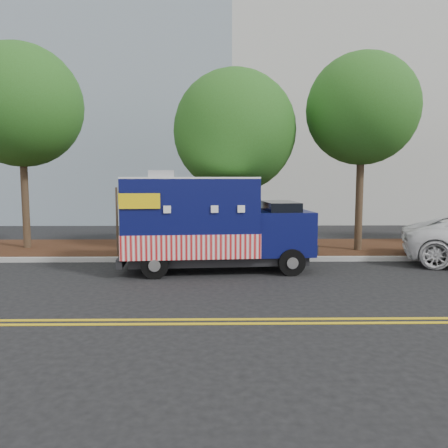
{
  "coord_description": "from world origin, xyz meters",
  "views": [
    {
      "loc": [
        1.18,
        -12.59,
        2.72
      ],
      "look_at": [
        1.39,
        0.6,
        1.31
      ],
      "focal_mm": 35.0,
      "sensor_mm": 36.0,
      "label": 1
    }
  ],
  "objects": [
    {
      "name": "mulch_strip",
      "position": [
        0.0,
        3.5,
        0.07
      ],
      "size": [
        120.0,
        4.0,
        0.15
      ],
      "primitive_type": "cube",
      "color": "black",
      "rests_on": "ground"
    },
    {
      "name": "curb",
      "position": [
        0.0,
        1.4,
        0.07
      ],
      "size": [
        120.0,
        0.18,
        0.15
      ],
      "primitive_type": "cube",
      "color": "#9E9E99",
      "rests_on": "ground"
    },
    {
      "name": "centerline_near",
      "position": [
        0.0,
        -4.45,
        0.01
      ],
      "size": [
        120.0,
        0.1,
        0.01
      ],
      "primitive_type": "cube",
      "color": "gold",
      "rests_on": "ground"
    },
    {
      "name": "food_truck",
      "position": [
        0.89,
        0.06,
        1.32
      ],
      "size": [
        5.69,
        2.51,
        2.92
      ],
      "rotation": [
        0.0,
        0.0,
        0.08
      ],
      "color": "black",
      "rests_on": "ground"
    },
    {
      "name": "sign_post",
      "position": [
        -2.13,
        1.78,
        1.2
      ],
      "size": [
        0.06,
        0.06,
        2.4
      ],
      "primitive_type": "cube",
      "color": "#473828",
      "rests_on": "ground"
    },
    {
      "name": "ground",
      "position": [
        0.0,
        0.0,
        0.0
      ],
      "size": [
        120.0,
        120.0,
        0.0
      ],
      "primitive_type": "plane",
      "color": "black",
      "rests_on": "ground"
    },
    {
      "name": "centerline_far",
      "position": [
        0.0,
        -4.7,
        0.01
      ],
      "size": [
        120.0,
        0.1,
        0.01
      ],
      "primitive_type": "cube",
      "color": "gold",
      "rests_on": "ground"
    },
    {
      "name": "tree_c",
      "position": [
        6.21,
        2.76,
        5.07
      ],
      "size": [
        3.86,
        3.86,
        7.01
      ],
      "color": "#38281C",
      "rests_on": "ground"
    },
    {
      "name": "tree_b",
      "position": [
        1.79,
        2.88,
        4.33
      ],
      "size": [
        4.27,
        4.27,
        6.47
      ],
      "color": "#38281C",
      "rests_on": "ground"
    },
    {
      "name": "tree_a",
      "position": [
        -5.84,
        3.45,
        5.27
      ],
      "size": [
        4.36,
        4.36,
        7.46
      ],
      "color": "#38281C",
      "rests_on": "ground"
    },
    {
      "name": "office_building",
      "position": [
        2.0,
        22.0,
        15.2
      ],
      "size": [
        46.0,
        20.0,
        30.4
      ],
      "color": "silver",
      "rests_on": "ground"
    }
  ]
}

